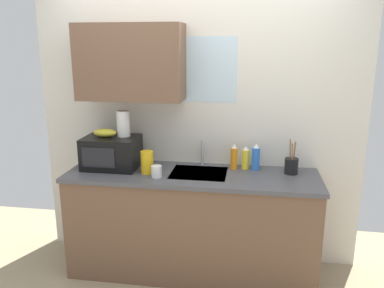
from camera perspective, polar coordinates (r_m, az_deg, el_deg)
kitchen_wall_assembly at (r=3.43m, az=-0.92°, el=4.74°), size 2.86×0.42×2.50m
counter_unit at (r=3.39m, az=0.02°, el=-11.36°), size 2.09×0.63×0.90m
sink_faucet at (r=3.41m, az=1.53°, el=-1.31°), size 0.03×0.03×0.22m
microwave at (r=3.41m, az=-11.72°, el=-1.21°), size 0.46×0.35×0.27m
banana_bunch at (r=3.39m, az=-12.64°, el=1.61°), size 0.20×0.11×0.07m
paper_towel_roll at (r=3.37m, az=-10.02°, el=2.97°), size 0.11×0.11×0.22m
dish_soap_bottle_orange at (r=3.33m, az=6.16°, el=-1.93°), size 0.06×0.06×0.22m
dish_soap_bottle_yellow at (r=3.34m, az=7.84°, el=-2.06°), size 0.06×0.06×0.20m
dish_soap_bottle_blue at (r=3.33m, az=9.33°, el=-1.97°), size 0.07×0.07×0.23m
cereal_canister at (r=3.23m, az=-6.61°, el=-2.67°), size 0.10×0.10×0.19m
mug_white at (r=3.13m, az=-5.22°, el=-4.03°), size 0.08×0.08×0.09m
utensil_crock at (r=3.30m, az=14.35°, el=-3.05°), size 0.11×0.11×0.29m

